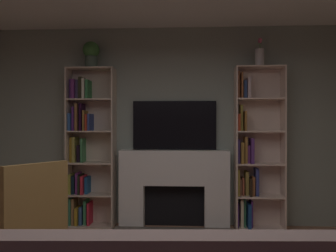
% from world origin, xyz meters
% --- Properties ---
extents(wall_back_accent, '(5.49, 0.06, 2.77)m').
position_xyz_m(wall_back_accent, '(0.00, 2.79, 1.39)').
color(wall_back_accent, gray).
rests_on(wall_back_accent, ground_plane).
extents(fireplace, '(1.60, 0.55, 1.05)m').
position_xyz_m(fireplace, '(0.00, 2.63, 0.56)').
color(fireplace, white).
rests_on(fireplace, ground_plane).
extents(tv, '(1.16, 0.06, 0.68)m').
position_xyz_m(tv, '(0.00, 2.73, 1.40)').
color(tv, black).
rests_on(tv, fireplace).
extents(bookshelf_left, '(0.65, 0.30, 2.19)m').
position_xyz_m(bookshelf_left, '(-1.23, 2.65, 1.07)').
color(bookshelf_left, beige).
rests_on(bookshelf_left, ground_plane).
extents(bookshelf_right, '(0.65, 0.30, 2.19)m').
position_xyz_m(bookshelf_right, '(1.07, 2.65, 1.03)').
color(bookshelf_right, beige).
rests_on(bookshelf_right, ground_plane).
extents(potted_plant, '(0.23, 0.23, 0.37)m').
position_xyz_m(potted_plant, '(-1.15, 2.61, 2.39)').
color(potted_plant, '#455B4E').
rests_on(potted_plant, bookshelf_left).
extents(vase_with_flowers, '(0.12, 0.12, 0.39)m').
position_xyz_m(vase_with_flowers, '(1.15, 2.61, 2.33)').
color(vase_with_flowers, silver).
rests_on(vase_with_flowers, bookshelf_right).
extents(armchair, '(0.85, 0.83, 1.10)m').
position_xyz_m(armchair, '(-1.19, 0.63, 0.55)').
color(armchair, brown).
rests_on(armchair, ground_plane).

